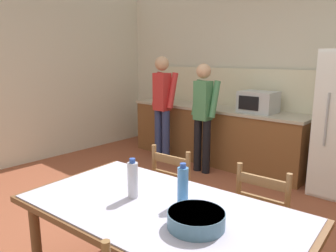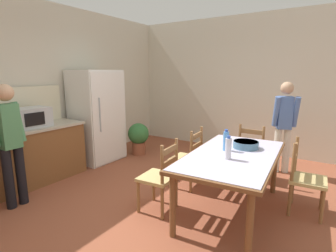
# 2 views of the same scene
# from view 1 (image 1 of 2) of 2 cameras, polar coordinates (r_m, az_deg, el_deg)

# --- Properties ---
(ground_plane) EXTENTS (8.32, 8.32, 0.00)m
(ground_plane) POSITION_cam_1_polar(r_m,az_deg,el_deg) (3.23, 0.91, -19.18)
(ground_plane) COLOR brown
(wall_back) EXTENTS (6.52, 0.12, 2.90)m
(wall_back) POSITION_cam_1_polar(r_m,az_deg,el_deg) (5.09, 21.14, 8.75)
(wall_back) COLOR beige
(wall_back) RESTS_ON ground
(wall_left) EXTENTS (0.12, 5.20, 2.90)m
(wall_left) POSITION_cam_1_polar(r_m,az_deg,el_deg) (5.48, -26.19, 8.51)
(wall_left) COLOR beige
(wall_left) RESTS_ON ground
(kitchen_counter) EXTENTS (2.98, 0.66, 0.89)m
(kitchen_counter) POSITION_cam_1_polar(r_m,az_deg,el_deg) (5.32, 8.11, -1.40)
(kitchen_counter) COLOR brown
(kitchen_counter) RESTS_ON ground
(counter_splashback) EXTENTS (2.94, 0.03, 0.60)m
(counter_splashback) POSITION_cam_1_polar(r_m,az_deg,el_deg) (5.45, 10.18, 6.77)
(counter_splashback) COLOR beige
(counter_splashback) RESTS_ON kitchen_counter
(microwave) EXTENTS (0.50, 0.39, 0.30)m
(microwave) POSITION_cam_1_polar(r_m,az_deg,el_deg) (4.83, 15.43, 4.06)
(microwave) COLOR #B2B7BC
(microwave) RESTS_ON kitchen_counter
(dining_table) EXTENTS (1.89, 1.10, 0.75)m
(dining_table) POSITION_cam_1_polar(r_m,az_deg,el_deg) (2.15, -1.46, -15.65)
(dining_table) COLOR brown
(dining_table) RESTS_ON ground
(bottle_near_centre) EXTENTS (0.07, 0.07, 0.27)m
(bottle_near_centre) POSITION_cam_1_polar(r_m,az_deg,el_deg) (2.21, -6.15, -9.24)
(bottle_near_centre) COLOR silver
(bottle_near_centre) RESTS_ON dining_table
(bottle_off_centre) EXTENTS (0.07, 0.07, 0.27)m
(bottle_off_centre) POSITION_cam_1_polar(r_m,az_deg,el_deg) (2.11, 2.60, -10.25)
(bottle_off_centre) COLOR #4C8ED6
(bottle_off_centre) RESTS_ON dining_table
(serving_bowl) EXTENTS (0.32, 0.32, 0.09)m
(serving_bowl) POSITION_cam_1_polar(r_m,az_deg,el_deg) (1.87, 4.93, -15.74)
(serving_bowl) COLOR slate
(serving_bowl) RESTS_ON dining_table
(chair_side_far_left) EXTENTS (0.45, 0.43, 0.91)m
(chair_side_far_left) POSITION_cam_1_polar(r_m,az_deg,el_deg) (3.04, 1.93, -11.87)
(chair_side_far_left) COLOR olive
(chair_side_far_left) RESTS_ON ground
(chair_side_far_right) EXTENTS (0.44, 0.43, 0.91)m
(chair_side_far_right) POSITION_cam_1_polar(r_m,az_deg,el_deg) (2.69, 16.80, -15.72)
(chair_side_far_right) COLOR olive
(chair_side_far_right) RESTS_ON ground
(person_at_sink) EXTENTS (0.42, 0.29, 1.67)m
(person_at_sink) POSITION_cam_1_polar(r_m,az_deg,el_deg) (5.22, -0.98, 3.99)
(person_at_sink) COLOR navy
(person_at_sink) RESTS_ON ground
(person_at_counter) EXTENTS (0.40, 0.27, 1.58)m
(person_at_counter) POSITION_cam_1_polar(r_m,az_deg,el_deg) (4.71, 6.13, 2.36)
(person_at_counter) COLOR black
(person_at_counter) RESTS_ON ground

